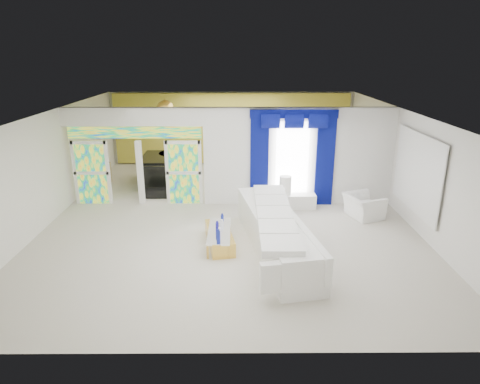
{
  "coord_description": "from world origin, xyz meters",
  "views": [
    {
      "loc": [
        0.24,
        -11.53,
        4.56
      ],
      "look_at": [
        0.3,
        -1.2,
        1.1
      ],
      "focal_mm": 31.48,
      "sensor_mm": 36.0,
      "label": 1
    }
  ],
  "objects_px": {
    "console_table": "(295,201)",
    "grand_piano": "(164,170)",
    "white_sofa": "(275,233)",
    "armchair": "(363,206)",
    "coffee_table": "(219,238)"
  },
  "relations": [
    {
      "from": "white_sofa",
      "to": "armchair",
      "type": "bearing_deg",
      "value": 27.42
    },
    {
      "from": "coffee_table",
      "to": "console_table",
      "type": "relative_size",
      "value": 1.28
    },
    {
      "from": "console_table",
      "to": "coffee_table",
      "type": "bearing_deg",
      "value": -130.5
    },
    {
      "from": "coffee_table",
      "to": "armchair",
      "type": "relative_size",
      "value": 1.61
    },
    {
      "from": "white_sofa",
      "to": "coffee_table",
      "type": "bearing_deg",
      "value": 157.26
    },
    {
      "from": "coffee_table",
      "to": "armchair",
      "type": "height_order",
      "value": "armchair"
    },
    {
      "from": "white_sofa",
      "to": "console_table",
      "type": "distance_m",
      "value": 3.0
    },
    {
      "from": "white_sofa",
      "to": "armchair",
      "type": "xyz_separation_m",
      "value": [
        2.73,
        2.1,
        -0.1
      ]
    },
    {
      "from": "console_table",
      "to": "white_sofa",
      "type": "bearing_deg",
      "value": -106.4
    },
    {
      "from": "armchair",
      "to": "console_table",
      "type": "bearing_deg",
      "value": 48.44
    },
    {
      "from": "white_sofa",
      "to": "armchair",
      "type": "height_order",
      "value": "white_sofa"
    },
    {
      "from": "coffee_table",
      "to": "grand_piano",
      "type": "bearing_deg",
      "value": 113.19
    },
    {
      "from": "coffee_table",
      "to": "armchair",
      "type": "xyz_separation_m",
      "value": [
        4.08,
        1.8,
        0.15
      ]
    },
    {
      "from": "console_table",
      "to": "grand_piano",
      "type": "relative_size",
      "value": 0.65
    },
    {
      "from": "console_table",
      "to": "grand_piano",
      "type": "height_order",
      "value": "grand_piano"
    }
  ]
}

